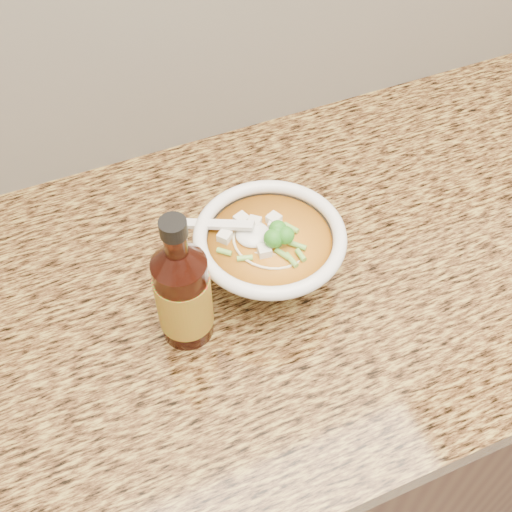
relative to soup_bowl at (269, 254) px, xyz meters
name	(u,v)px	position (x,y,z in m)	size (l,w,h in m)	color
cabinet	(335,385)	(0.16, 0.01, -0.52)	(4.00, 0.65, 0.86)	black
counter_slab	(364,246)	(0.16, 0.01, -0.07)	(4.00, 0.68, 0.04)	olive
soup_bowl	(269,254)	(0.00, 0.00, 0.00)	(0.21, 0.20, 0.11)	white
hot_sauce_bottle	(183,294)	(-0.14, -0.04, 0.03)	(0.08, 0.08, 0.21)	#390F07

